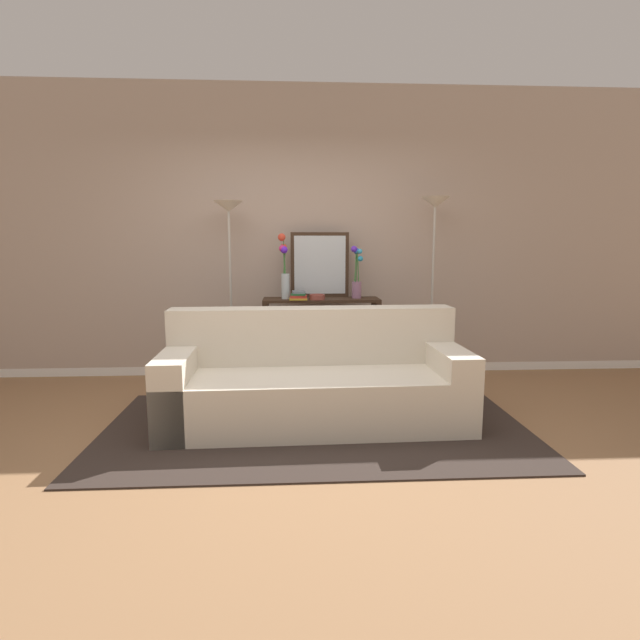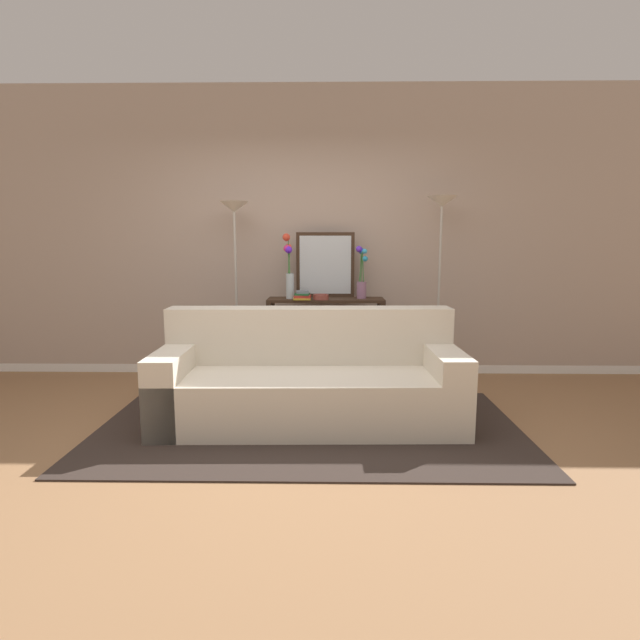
% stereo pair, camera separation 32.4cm
% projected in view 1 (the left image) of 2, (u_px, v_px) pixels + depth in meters
% --- Properties ---
extents(ground_plane, '(16.00, 16.00, 0.02)m').
position_uv_depth(ground_plane, '(287.00, 451.00, 3.45)').
color(ground_plane, '#936B47').
extents(back_wall, '(12.00, 0.15, 3.01)m').
position_uv_depth(back_wall, '(287.00, 234.00, 5.32)').
color(back_wall, white).
rests_on(back_wall, ground).
extents(area_rug, '(3.20, 1.80, 0.01)m').
position_uv_depth(area_rug, '(316.00, 428.00, 3.85)').
color(area_rug, '#332823').
rests_on(area_rug, ground).
extents(couch, '(2.35, 0.95, 0.88)m').
position_uv_depth(couch, '(315.00, 383.00, 3.96)').
color(couch, beige).
rests_on(couch, ground).
extents(console_table, '(1.16, 0.35, 0.86)m').
position_uv_depth(console_table, '(321.00, 326.00, 5.09)').
color(console_table, '#382619').
rests_on(console_table, ground).
extents(floor_lamp_left, '(0.28, 0.28, 1.81)m').
position_uv_depth(floor_lamp_left, '(229.00, 242.00, 4.90)').
color(floor_lamp_left, '#B7B2A8').
rests_on(floor_lamp_left, ground).
extents(floor_lamp_right, '(0.28, 0.28, 1.86)m').
position_uv_depth(floor_lamp_right, '(434.00, 238.00, 5.01)').
color(floor_lamp_right, '#B7B2A8').
rests_on(floor_lamp_right, ground).
extents(wall_mirror, '(0.59, 0.02, 0.66)m').
position_uv_depth(wall_mirror, '(320.00, 265.00, 5.13)').
color(wall_mirror, '#382619').
rests_on(wall_mirror, console_table).
extents(vase_tall_flowers, '(0.11, 0.13, 0.64)m').
position_uv_depth(vase_tall_flowers, '(284.00, 267.00, 4.96)').
color(vase_tall_flowers, silver).
rests_on(vase_tall_flowers, console_table).
extents(vase_short_flowers, '(0.12, 0.11, 0.52)m').
position_uv_depth(vase_short_flowers, '(357.00, 275.00, 5.04)').
color(vase_short_flowers, gray).
rests_on(vase_short_flowers, console_table).
extents(fruit_bowl, '(0.15, 0.15, 0.05)m').
position_uv_depth(fruit_bowl, '(317.00, 297.00, 4.94)').
color(fruit_bowl, brown).
rests_on(fruit_bowl, console_table).
extents(book_stack, '(0.17, 0.14, 0.09)m').
position_uv_depth(book_stack, '(299.00, 296.00, 4.92)').
color(book_stack, gold).
rests_on(book_stack, console_table).
extents(book_row_under_console, '(0.31, 0.18, 0.13)m').
position_uv_depth(book_row_under_console, '(290.00, 376.00, 5.15)').
color(book_row_under_console, '#2D2D33').
rests_on(book_row_under_console, ground).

